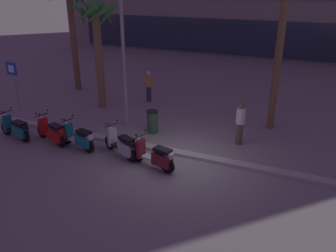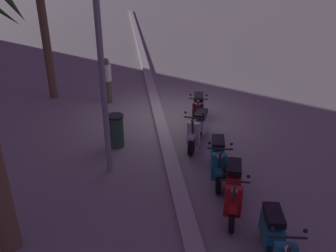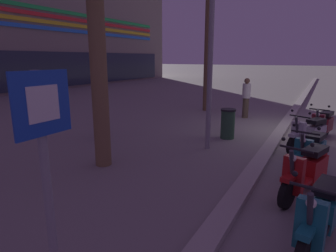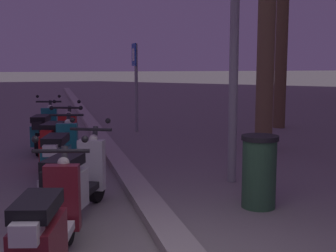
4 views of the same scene
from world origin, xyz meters
name	(u,v)px [view 1 (image 1 of 4)]	position (x,y,z in m)	size (l,w,h in m)	color
ground_plane	(179,160)	(0.00, 0.00, 0.00)	(200.00, 200.00, 0.00)	gray
curb_strip	(183,154)	(0.00, 0.38, 0.06)	(60.00, 0.36, 0.12)	#ADA89E
scooter_teal_gap_after_mid	(16,129)	(-6.54, -0.94, 0.44)	(1.74, 0.66, 1.17)	black
scooter_red_mid_rear	(52,132)	(-4.96, -0.68, 0.46)	(1.76, 0.80, 1.17)	black
scooter_teal_last_in_row	(79,138)	(-3.71, -0.68, 0.45)	(1.74, 0.70, 1.17)	black
scooter_silver_lead_nearest	(122,145)	(-1.96, -0.57, 0.45)	(1.69, 0.92, 1.17)	black
scooter_maroon_mid_centre	(155,156)	(-0.51, -0.87, 0.45)	(1.81, 0.72, 1.17)	black
crossing_sign	(14,81)	(-8.89, 1.48, 1.50)	(0.60, 0.12, 2.40)	#939399
palm_tree_near_sign	(286,1)	(2.52, 4.24, 5.14)	(2.22, 2.25, 6.66)	brown
palm_tree_mid_walkway	(97,28)	(-5.60, 3.69, 3.82)	(2.05, 2.07, 5.13)	olive
palm_tree_far_corner	(70,12)	(-8.59, 5.64, 4.27)	(2.24, 2.39, 5.75)	brown
pedestrian_strolling_near_curb	(240,123)	(1.63, 2.10, 0.89)	(0.34, 0.34, 1.69)	brown
pedestrian_by_palm_tree	(149,86)	(-3.82, 5.32, 0.84)	(0.34, 0.34, 1.60)	#2D3351
litter_bin	(152,121)	(-1.90, 1.79, 0.48)	(0.48, 0.48, 0.95)	#2D5638
street_lamp	(122,25)	(-3.21, 1.96, 4.23)	(0.36, 0.36, 6.98)	#939399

